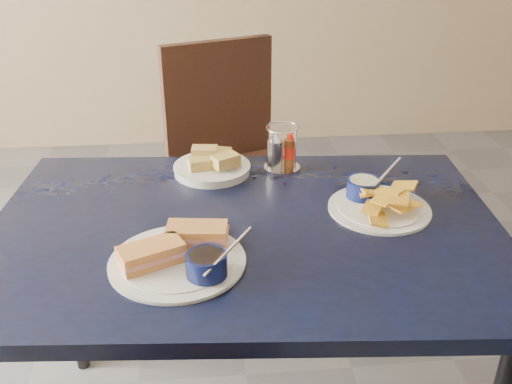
{
  "coord_description": "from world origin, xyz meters",
  "views": [
    {
      "loc": [
        -0.11,
        -1.16,
        1.48
      ],
      "look_at": [
        0.02,
        0.11,
        0.82
      ],
      "focal_mm": 40.0,
      "sensor_mm": 36.0,
      "label": 1
    }
  ],
  "objects": [
    {
      "name": "dining_table",
      "position": [
        -0.01,
        0.07,
        0.69
      ],
      "size": [
        1.35,
        0.95,
        0.75
      ],
      "color": "black",
      "rests_on": "ground"
    },
    {
      "name": "plantain_plate",
      "position": [
        0.33,
        0.13,
        0.77
      ],
      "size": [
        0.27,
        0.27,
        0.12
      ],
      "color": "white",
      "rests_on": "dining_table"
    },
    {
      "name": "condiment_caddy",
      "position": [
        0.12,
        0.4,
        0.81
      ],
      "size": [
        0.11,
        0.11,
        0.14
      ],
      "color": "silver",
      "rests_on": "dining_table"
    },
    {
      "name": "bread_basket",
      "position": [
        -0.09,
        0.39,
        0.77
      ],
      "size": [
        0.22,
        0.22,
        0.07
      ],
      "color": "white",
      "rests_on": "dining_table"
    },
    {
      "name": "sandwich_plate",
      "position": [
        -0.17,
        -0.08,
        0.77
      ],
      "size": [
        0.32,
        0.31,
        0.12
      ],
      "color": "white",
      "rests_on": "dining_table"
    },
    {
      "name": "chair_far",
      "position": [
        0.02,
        1.0,
        0.57
      ],
      "size": [
        0.59,
        0.59,
        0.99
      ],
      "color": "black",
      "rests_on": "ground"
    }
  ]
}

